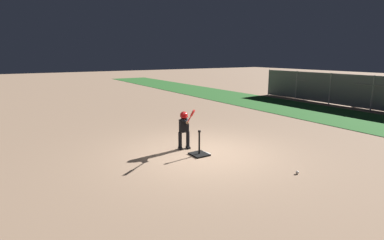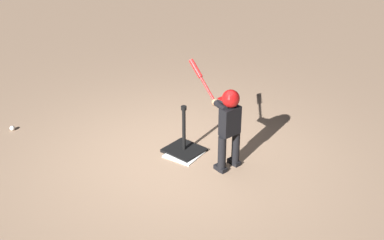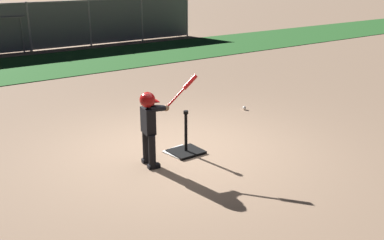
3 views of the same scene
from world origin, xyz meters
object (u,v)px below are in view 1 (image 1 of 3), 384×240
object	(u,v)px
bleachers_left_center	(299,87)
baseball	(297,172)
batting_tee	(199,152)
batter_child	(184,125)

from	to	relation	value
bleachers_left_center	baseball	bearing A→B (deg)	-51.28
batting_tee	bleachers_left_center	world-z (taller)	bleachers_left_center
batting_tee	bleachers_left_center	xyz separation A→B (m)	(-6.62, 12.39, 0.52)
baseball	bleachers_left_center	bearing A→B (deg)	128.72
baseball	batter_child	bearing A→B (deg)	-157.28
batting_tee	bleachers_left_center	distance (m)	14.06
bleachers_left_center	batting_tee	bearing A→B (deg)	-61.91
bleachers_left_center	batter_child	bearing A→B (deg)	-64.55
baseball	bleachers_left_center	distance (m)	14.36
batter_child	bleachers_left_center	bearing A→B (deg)	115.45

